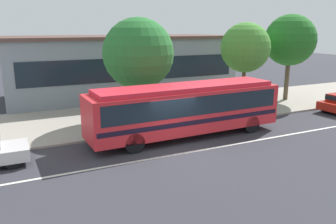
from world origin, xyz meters
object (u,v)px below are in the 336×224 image
object	(u,v)px
pedestrian_waiting_near_sign	(238,99)
street_tree_far_end	(290,40)
pedestrian_standing_by_tree	(222,104)
street_tree_near_stop	(138,54)
transit_bus	(186,107)
bus_stop_sign	(229,95)
street_tree_mid_block	(245,48)
pedestrian_walking_along_curb	(187,104)

from	to	relation	value
pedestrian_waiting_near_sign	street_tree_far_end	size ratio (longest dim) A/B	0.25
pedestrian_standing_by_tree	street_tree_near_stop	xyz separation A→B (m)	(-4.99, 1.89, 3.24)
transit_bus	pedestrian_waiting_near_sign	world-z (taller)	transit_bus
bus_stop_sign	street_tree_near_stop	xyz separation A→B (m)	(-5.26, 2.26, 2.59)
street_tree_near_stop	street_tree_far_end	size ratio (longest dim) A/B	0.94
street_tree_mid_block	street_tree_far_end	bearing A→B (deg)	3.67
pedestrian_walking_along_curb	pedestrian_standing_by_tree	distance (m)	2.35
transit_bus	street_tree_mid_block	distance (m)	8.99
transit_bus	bus_stop_sign	xyz separation A→B (m)	(4.06, 1.76, 0.04)
pedestrian_waiting_near_sign	street_tree_near_stop	distance (m)	7.45
bus_stop_sign	pedestrian_standing_by_tree	bearing A→B (deg)	125.73
pedestrian_standing_by_tree	street_tree_near_stop	world-z (taller)	street_tree_near_stop
pedestrian_walking_along_curb	bus_stop_sign	size ratio (longest dim) A/B	0.69
bus_stop_sign	street_tree_near_stop	distance (m)	6.28
pedestrian_walking_along_curb	bus_stop_sign	world-z (taller)	bus_stop_sign
street_tree_near_stop	street_tree_far_end	world-z (taller)	street_tree_far_end
street_tree_near_stop	street_tree_mid_block	size ratio (longest dim) A/B	1.04
bus_stop_sign	street_tree_far_end	distance (m)	8.96
bus_stop_sign	street_tree_near_stop	size ratio (longest dim) A/B	0.39
pedestrian_walking_along_curb	pedestrian_standing_by_tree	world-z (taller)	pedestrian_walking_along_curb
pedestrian_standing_by_tree	street_tree_mid_block	xyz separation A→B (m)	(3.50, 2.34, 3.38)
pedestrian_standing_by_tree	street_tree_far_end	world-z (taller)	street_tree_far_end
transit_bus	street_tree_far_end	world-z (taller)	street_tree_far_end
street_tree_mid_block	bus_stop_sign	bearing A→B (deg)	-140.00
bus_stop_sign	street_tree_mid_block	world-z (taller)	street_tree_mid_block
pedestrian_waiting_near_sign	pedestrian_walking_along_curb	distance (m)	3.87
bus_stop_sign	street_tree_near_stop	world-z (taller)	street_tree_near_stop
street_tree_mid_block	pedestrian_waiting_near_sign	bearing A→B (deg)	-135.22
transit_bus	bus_stop_sign	size ratio (longest dim) A/B	4.39
transit_bus	pedestrian_waiting_near_sign	xyz separation A→B (m)	(5.38, 2.57, -0.55)
pedestrian_waiting_near_sign	bus_stop_sign	xyz separation A→B (m)	(-1.32, -0.82, 0.59)
pedestrian_waiting_near_sign	street_tree_far_end	world-z (taller)	street_tree_far_end
pedestrian_waiting_near_sign	pedestrian_walking_along_curb	size ratio (longest dim) A/B	1.01
street_tree_mid_block	pedestrian_walking_along_curb	bearing A→B (deg)	-163.07
pedestrian_waiting_near_sign	pedestrian_standing_by_tree	size ratio (longest dim) A/B	1.06
pedestrian_waiting_near_sign	pedestrian_standing_by_tree	distance (m)	1.65
street_tree_mid_block	street_tree_far_end	size ratio (longest dim) A/B	0.90
pedestrian_standing_by_tree	street_tree_near_stop	size ratio (longest dim) A/B	0.25
street_tree_near_stop	street_tree_far_end	bearing A→B (deg)	3.28
pedestrian_standing_by_tree	street_tree_near_stop	distance (m)	6.25
street_tree_far_end	street_tree_mid_block	bearing A→B (deg)	-176.33
street_tree_far_end	pedestrian_waiting_near_sign	bearing A→B (deg)	-161.39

